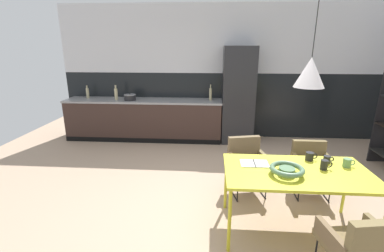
% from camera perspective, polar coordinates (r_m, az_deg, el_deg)
% --- Properties ---
extents(ground_plane, '(9.15, 9.15, 0.00)m').
position_cam_1_polar(ground_plane, '(3.60, 7.18, -17.48)').
color(ground_plane, tan).
extents(back_wall_splashback_dark, '(7.04, 0.12, 1.43)m').
position_cam_1_polar(back_wall_splashback_dark, '(6.19, 6.05, 4.44)').
color(back_wall_splashback_dark, black).
rests_on(back_wall_splashback_dark, ground).
extents(back_wall_panel_upper, '(7.04, 0.12, 1.43)m').
position_cam_1_polar(back_wall_panel_upper, '(6.06, 6.48, 17.80)').
color(back_wall_panel_upper, silver).
rests_on(back_wall_panel_upper, back_wall_splashback_dark).
extents(kitchen_counter, '(3.40, 0.63, 0.88)m').
position_cam_1_polar(kitchen_counter, '(6.08, -10.00, 1.40)').
color(kitchen_counter, '#382721').
rests_on(kitchen_counter, ground).
extents(refrigerator_column, '(0.66, 0.60, 2.01)m').
position_cam_1_polar(refrigerator_column, '(5.81, 9.68, 6.38)').
color(refrigerator_column, '#232326').
rests_on(refrigerator_column, ground).
extents(dining_table, '(1.53, 0.85, 0.73)m').
position_cam_1_polar(dining_table, '(3.14, 21.23, -9.53)').
color(dining_table, gold).
rests_on(dining_table, ground).
extents(armchair_near_window, '(0.57, 0.57, 0.78)m').
position_cam_1_polar(armchair_near_window, '(3.88, 11.39, -6.66)').
color(armchair_near_window, brown).
rests_on(armchair_near_window, ground).
extents(armchair_facing_counter, '(0.55, 0.54, 0.81)m').
position_cam_1_polar(armchair_facing_counter, '(2.67, 32.37, -20.27)').
color(armchair_facing_counter, brown).
rests_on(armchair_facing_counter, ground).
extents(armchair_head_of_table, '(0.49, 0.47, 0.73)m').
position_cam_1_polar(armchair_head_of_table, '(4.12, 23.73, -6.79)').
color(armchair_head_of_table, brown).
rests_on(armchair_head_of_table, ground).
extents(fruit_bowl, '(0.35, 0.35, 0.09)m').
position_cam_1_polar(fruit_bowl, '(2.96, 19.36, -8.66)').
color(fruit_bowl, '#4C704C').
rests_on(fruit_bowl, dining_table).
extents(open_book, '(0.31, 0.21, 0.02)m').
position_cam_1_polar(open_book, '(3.14, 13.00, -7.71)').
color(open_book, white).
rests_on(open_book, dining_table).
extents(mug_tall_blue, '(0.13, 0.09, 0.10)m').
position_cam_1_polar(mug_tall_blue, '(3.42, 23.58, -5.90)').
color(mug_tall_blue, black).
rests_on(mug_tall_blue, dining_table).
extents(mug_short_terracotta, '(0.12, 0.07, 0.11)m').
position_cam_1_polar(mug_short_terracotta, '(3.24, 26.14, -7.34)').
color(mug_short_terracotta, black).
rests_on(mug_short_terracotta, dining_table).
extents(mug_wide_latte, '(0.13, 0.08, 0.10)m').
position_cam_1_polar(mug_wide_latte, '(3.42, 29.91, -6.73)').
color(mug_wide_latte, '#5B8456').
rests_on(mug_wide_latte, dining_table).
extents(mug_dark_espresso, '(0.12, 0.08, 0.08)m').
position_cam_1_polar(mug_dark_espresso, '(3.44, 26.59, -6.30)').
color(mug_dark_espresso, black).
rests_on(mug_dark_espresso, dining_table).
extents(cooking_pot, '(0.25, 0.25, 0.15)m').
position_cam_1_polar(cooking_pot, '(5.96, -12.94, 5.91)').
color(cooking_pot, black).
rests_on(cooking_pot, kitchen_counter).
extents(bottle_wine_green, '(0.06, 0.06, 0.34)m').
position_cam_1_polar(bottle_wine_green, '(5.83, 3.92, 6.78)').
color(bottle_wine_green, tan).
rests_on(bottle_wine_green, kitchen_counter).
extents(bottle_vinegar_dark, '(0.07, 0.07, 0.32)m').
position_cam_1_polar(bottle_vinegar_dark, '(6.06, -15.71, 6.55)').
color(bottle_vinegar_dark, tan).
rests_on(bottle_vinegar_dark, kitchen_counter).
extents(bottle_spice_small, '(0.06, 0.06, 0.28)m').
position_cam_1_polar(bottle_spice_small, '(6.48, -21.14, 6.55)').
color(bottle_spice_small, tan).
rests_on(bottle_spice_small, kitchen_counter).
extents(pendant_lamp_over_table_near, '(0.29, 0.29, 1.19)m').
position_cam_1_polar(pendant_lamp_over_table_near, '(2.84, 23.63, 10.32)').
color(pendant_lamp_over_table_near, black).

